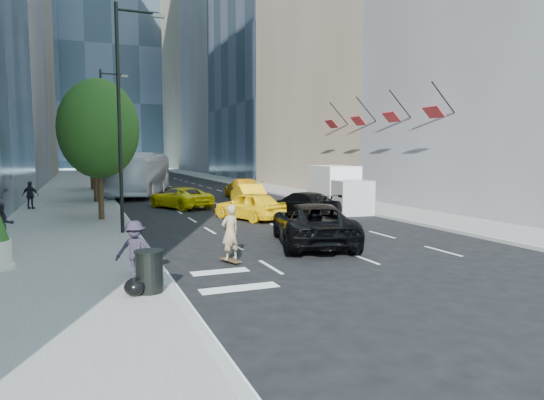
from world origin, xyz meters
name	(u,v)px	position (x,y,z in m)	size (l,w,h in m)	color
ground	(291,241)	(0.00, 0.00, 0.00)	(160.00, 160.00, 0.00)	black
sidewalk_left	(72,192)	(-9.00, 30.00, 0.07)	(6.00, 120.00, 0.15)	slate
sidewalk_right	(264,187)	(10.00, 30.00, 0.07)	(4.00, 120.00, 0.15)	slate
tower_left_end	(0,18)	(-22.00, 92.00, 30.00)	(20.00, 28.00, 60.00)	#293540
tower_right_mid	(242,4)	(22.00, 74.00, 32.50)	(20.00, 24.00, 65.00)	slate
tower_right_far	(212,64)	(22.00, 98.00, 25.00)	(20.00, 24.00, 50.00)	#7B6955
lamp_near	(123,105)	(-6.32, 4.00, 5.81)	(2.13, 0.22, 10.00)	black
lamp_far	(105,126)	(-6.32, 22.00, 5.81)	(2.13, 0.22, 10.00)	black
tree_near	(99,129)	(-7.20, 9.00, 4.97)	(4.20, 4.20, 7.46)	black
tree_mid	(94,131)	(-7.20, 19.00, 5.32)	(4.50, 4.50, 7.99)	black
tree_far	(91,144)	(-7.20, 32.00, 4.62)	(3.90, 3.90, 6.92)	black
traffic_signal	(97,148)	(-6.40, 40.00, 4.23)	(2.48, 0.53, 5.20)	black
facade_flags	(376,116)	(10.64, 10.00, 6.18)	(1.85, 13.30, 2.05)	black
skateboarder	(230,236)	(-3.56, -3.00, 0.93)	(0.68, 0.44, 1.86)	#867454
black_sedan_lincoln	(313,224)	(0.50, -1.00, 0.85)	(2.81, 6.10, 1.70)	black
black_sedan_mercedes	(302,204)	(3.79, 7.13, 0.73)	(2.04, 5.02, 1.46)	black
taxi_a	(249,206)	(0.50, 6.94, 0.78)	(1.84, 4.59, 1.56)	yellow
taxi_b	(248,195)	(2.77, 14.00, 0.77)	(1.63, 4.67, 1.54)	#FFB90D
taxi_c	(180,198)	(-2.00, 14.02, 0.71)	(2.35, 5.10, 1.42)	yellow
taxi_d	(243,188)	(4.20, 19.44, 0.82)	(2.28, 5.62, 1.63)	#F5AC0C
city_bus	(141,174)	(-3.20, 25.70, 1.88)	(3.15, 13.48, 3.75)	silver
box_truck	(338,188)	(7.23, 8.98, 1.46)	(2.80, 6.20, 2.87)	silver
pedestrian_a	(2,225)	(-10.99, 2.28, 0.98)	(0.81, 0.63, 1.66)	black
pedestrian_b	(31,195)	(-11.20, 15.73, 1.03)	(1.03, 0.43, 1.76)	black
pedestrian_c	(135,250)	(-6.80, -4.51, 0.98)	(1.07, 0.62, 1.66)	#231D2C
trash_can	(149,272)	(-6.60, -6.00, 0.67)	(0.69, 0.69, 1.03)	black
garbage_bags	(145,283)	(-6.71, -5.96, 0.39)	(1.03, 1.00, 0.51)	black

